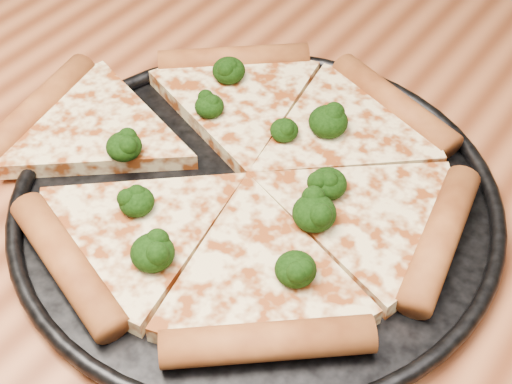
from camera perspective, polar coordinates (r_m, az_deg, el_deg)
The scene contains 4 objects.
dining_table at distance 0.70m, azimuth -5.68°, elevation -4.18°, with size 1.20×0.90×0.75m.
pizza_pan at distance 0.59m, azimuth -0.00°, elevation -0.55°, with size 0.38×0.38×0.02m.
pizza at distance 0.60m, azimuth -1.27°, elevation 1.47°, with size 0.40×0.36×0.03m.
broccoli_florets at distance 0.59m, azimuth -0.70°, elevation 1.71°, with size 0.21×0.23×0.02m.
Camera 1 is at (0.32, -0.33, 1.18)m, focal length 53.66 mm.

